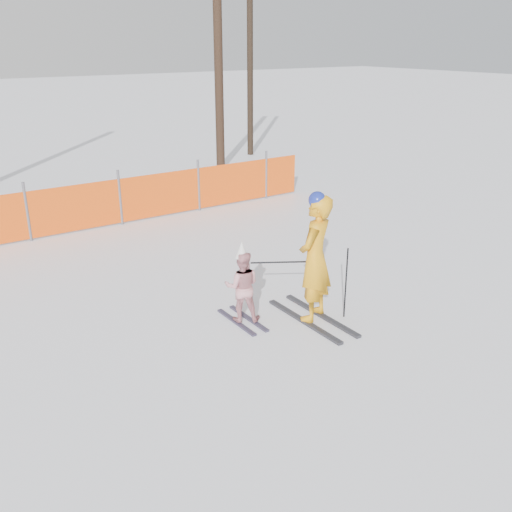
{
  "coord_description": "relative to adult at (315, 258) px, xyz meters",
  "views": [
    {
      "loc": [
        -4.35,
        -5.88,
        3.96
      ],
      "look_at": [
        0.0,
        0.5,
        1.0
      ],
      "focal_mm": 40.0,
      "sensor_mm": 36.0,
      "label": 1
    }
  ],
  "objects": [
    {
      "name": "ski_poles",
      "position": [
        0.07,
        -0.0,
        -0.27
      ],
      "size": [
        1.27,
        0.7,
        1.11
      ],
      "color": "black",
      "rests_on": "ground"
    },
    {
      "name": "ground",
      "position": [
        -0.67,
        0.02,
        -0.99
      ],
      "size": [
        120.0,
        120.0,
        0.0
      ],
      "primitive_type": "plane",
      "color": "white",
      "rests_on": "ground"
    },
    {
      "name": "adult",
      "position": [
        0.0,
        0.0,
        0.0
      ],
      "size": [
        0.82,
        1.65,
        1.98
      ],
      "color": "black",
      "rests_on": "ground"
    },
    {
      "name": "tree_trunks",
      "position": [
        2.01,
        10.9,
        1.97
      ],
      "size": [
        9.24,
        1.93,
        6.76
      ],
      "color": "black",
      "rests_on": "ground"
    },
    {
      "name": "child",
      "position": [
        -0.91,
        0.54,
        -0.41
      ],
      "size": [
        0.66,
        0.98,
        1.26
      ],
      "color": "black",
      "rests_on": "ground"
    }
  ]
}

